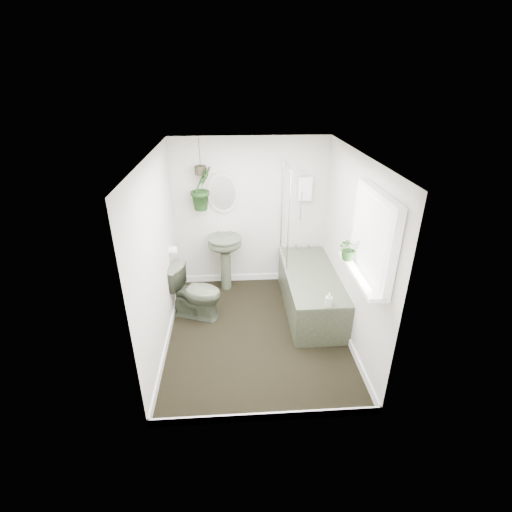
{
  "coord_description": "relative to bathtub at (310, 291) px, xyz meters",
  "views": [
    {
      "loc": [
        -0.27,
        -3.94,
        3.08
      ],
      "look_at": [
        0.0,
        0.15,
        1.05
      ],
      "focal_mm": 26.0,
      "sensor_mm": 36.0,
      "label": 1
    }
  ],
  "objects": [
    {
      "name": "bath_screen",
      "position": [
        -0.33,
        0.49,
        0.99
      ],
      "size": [
        0.04,
        0.72,
        1.4
      ],
      "primitive_type": null,
      "color": "silver",
      "rests_on": "bathtub"
    },
    {
      "name": "shower_box",
      "position": [
        0.0,
        0.84,
        1.26
      ],
      "size": [
        0.2,
        0.1,
        0.35
      ],
      "primitive_type": "cube",
      "color": "white",
      "rests_on": "wall_back"
    },
    {
      "name": "window_recess",
      "position": [
        0.29,
        -1.2,
        1.36
      ],
      "size": [
        0.08,
        1.0,
        0.9
      ],
      "primitive_type": "cube",
      "color": "white",
      "rests_on": "wall_right"
    },
    {
      "name": "hanging_plant",
      "position": [
        -1.5,
        0.75,
        1.32
      ],
      "size": [
        0.44,
        0.44,
        0.63
      ],
      "primitive_type": "imported",
      "rotation": [
        0.0,
        0.0,
        0.75
      ],
      "color": "black",
      "rests_on": "ceiling"
    },
    {
      "name": "soap_bottle",
      "position": [
        0.04,
        -0.79,
        0.38
      ],
      "size": [
        0.09,
        0.09,
        0.17
      ],
      "primitive_type": "imported",
      "rotation": [
        0.0,
        0.0,
        -0.18
      ],
      "color": "black",
      "rests_on": "bathtub"
    },
    {
      "name": "wall_back",
      "position": [
        -0.8,
        0.91,
        0.86
      ],
      "size": [
        2.3,
        0.02,
        2.3
      ],
      "primitive_type": "cube",
      "color": "silver",
      "rests_on": "ground"
    },
    {
      "name": "wall_front",
      "position": [
        -0.8,
        -1.91,
        0.86
      ],
      "size": [
        2.3,
        0.02,
        2.3
      ],
      "primitive_type": "cube",
      "color": "silver",
      "rests_on": "ground"
    },
    {
      "name": "window_sill",
      "position": [
        0.22,
        -1.2,
        0.94
      ],
      "size": [
        0.18,
        1.0,
        0.04
      ],
      "primitive_type": "cube",
      "color": "white",
      "rests_on": "wall_right"
    },
    {
      "name": "wall_right",
      "position": [
        0.36,
        -0.5,
        0.86
      ],
      "size": [
        0.02,
        2.8,
        2.3
      ],
      "primitive_type": "cube",
      "color": "silver",
      "rests_on": "ground"
    },
    {
      "name": "floor",
      "position": [
        -0.8,
        -0.5,
        -0.3
      ],
      "size": [
        2.3,
        2.8,
        0.02
      ],
      "primitive_type": "cube",
      "color": "black",
      "rests_on": "ground"
    },
    {
      "name": "wall_sconce",
      "position": [
        -1.6,
        0.86,
        1.11
      ],
      "size": [
        0.04,
        0.04,
        0.22
      ],
      "primitive_type": "cylinder",
      "color": "black",
      "rests_on": "wall_back"
    },
    {
      "name": "sill_plant",
      "position": [
        0.17,
        -0.9,
        1.09
      ],
      "size": [
        0.24,
        0.21,
        0.26
      ],
      "primitive_type": "imported",
      "rotation": [
        0.0,
        0.0,
        -0.05
      ],
      "color": "black",
      "rests_on": "window_sill"
    },
    {
      "name": "hanging_pot",
      "position": [
        -1.5,
        0.75,
        1.57
      ],
      "size": [
        0.16,
        0.16,
        0.12
      ],
      "primitive_type": "cylinder",
      "color": "#2B261B",
      "rests_on": "ceiling"
    },
    {
      "name": "oval_mirror",
      "position": [
        -1.2,
        0.87,
        1.21
      ],
      "size": [
        0.46,
        0.03,
        0.62
      ],
      "primitive_type": "ellipsoid",
      "color": "beige",
      "rests_on": "wall_back"
    },
    {
      "name": "pedestal_sink",
      "position": [
        -1.2,
        0.67,
        0.15
      ],
      "size": [
        0.58,
        0.52,
        0.88
      ],
      "primitive_type": null,
      "rotation": [
        0.0,
        0.0,
        0.16
      ],
      "color": "#47503D",
      "rests_on": "floor"
    },
    {
      "name": "toilet_roll_holder",
      "position": [
        -1.9,
        0.2,
        0.61
      ],
      "size": [
        0.11,
        0.11,
        0.11
      ],
      "primitive_type": "cylinder",
      "rotation": [
        0.0,
        1.57,
        0.0
      ],
      "color": "white",
      "rests_on": "wall_left"
    },
    {
      "name": "wall_left",
      "position": [
        -1.96,
        -0.5,
        0.86
      ],
      "size": [
        0.02,
        2.8,
        2.3
      ],
      "primitive_type": "cube",
      "color": "silver",
      "rests_on": "ground"
    },
    {
      "name": "ceiling",
      "position": [
        -0.8,
        -0.5,
        2.02
      ],
      "size": [
        2.3,
        2.8,
        0.02
      ],
      "primitive_type": "cube",
      "color": "white",
      "rests_on": "ground"
    },
    {
      "name": "skirting",
      "position": [
        -0.8,
        -0.5,
        -0.24
      ],
      "size": [
        2.3,
        2.8,
        0.1
      ],
      "primitive_type": "cube",
      "color": "white",
      "rests_on": "floor"
    },
    {
      "name": "window_blinds",
      "position": [
        0.24,
        -1.2,
        1.36
      ],
      "size": [
        0.01,
        0.86,
        0.76
      ],
      "primitive_type": "cube",
      "color": "white",
      "rests_on": "wall_right"
    },
    {
      "name": "toilet",
      "position": [
        -1.62,
        -0.05,
        0.09
      ],
      "size": [
        0.84,
        0.65,
        0.75
      ],
      "primitive_type": "imported",
      "rotation": [
        0.0,
        0.0,
        1.22
      ],
      "color": "#47503D",
      "rests_on": "floor"
    },
    {
      "name": "bathtub",
      "position": [
        0.0,
        0.0,
        0.0
      ],
      "size": [
        0.72,
        1.72,
        0.58
      ],
      "primitive_type": null,
      "color": "#47503D",
      "rests_on": "floor"
    }
  ]
}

